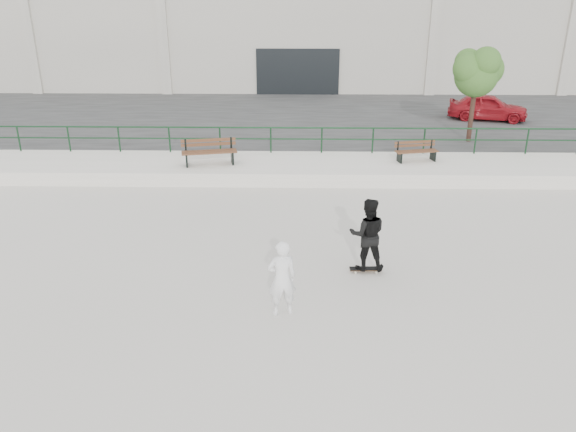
{
  "coord_description": "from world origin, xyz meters",
  "views": [
    {
      "loc": [
        0.11,
        -10.7,
        6.55
      ],
      "look_at": [
        -0.15,
        2.0,
        1.37
      ],
      "focal_mm": 35.0,
      "sensor_mm": 36.0,
      "label": 1
    }
  ],
  "objects_px": {
    "bench_right": "(416,151)",
    "seated_skater": "(282,278)",
    "bench_left": "(209,152)",
    "skateboard": "(365,269)",
    "tree": "(478,70)",
    "red_car": "(488,107)",
    "standing_skater": "(367,234)"
  },
  "relations": [
    {
      "from": "bench_left",
      "to": "red_car",
      "type": "bearing_deg",
      "value": 19.74
    },
    {
      "from": "tree",
      "to": "red_car",
      "type": "relative_size",
      "value": 1.05
    },
    {
      "from": "bench_right",
      "to": "seated_skater",
      "type": "xyz_separation_m",
      "value": [
        -4.74,
        -10.0,
        -0.01
      ]
    },
    {
      "from": "bench_right",
      "to": "tree",
      "type": "relative_size",
      "value": 0.42
    },
    {
      "from": "red_car",
      "to": "standing_skater",
      "type": "height_order",
      "value": "standing_skater"
    },
    {
      "from": "tree",
      "to": "skateboard",
      "type": "height_order",
      "value": "tree"
    },
    {
      "from": "bench_left",
      "to": "standing_skater",
      "type": "xyz_separation_m",
      "value": [
        4.97,
        -7.47,
        0.06
      ]
    },
    {
      "from": "bench_right",
      "to": "bench_left",
      "type": "bearing_deg",
      "value": 172.17
    },
    {
      "from": "red_car",
      "to": "seated_skater",
      "type": "xyz_separation_m",
      "value": [
        -9.58,
        -17.19,
        -0.28
      ]
    },
    {
      "from": "skateboard",
      "to": "bench_right",
      "type": "bearing_deg",
      "value": 68.6
    },
    {
      "from": "seated_skater",
      "to": "bench_right",
      "type": "bearing_deg",
      "value": -129.65
    },
    {
      "from": "bench_left",
      "to": "tree",
      "type": "relative_size",
      "value": 0.53
    },
    {
      "from": "standing_skater",
      "to": "skateboard",
      "type": "bearing_deg",
      "value": 91.72
    },
    {
      "from": "red_car",
      "to": "standing_skater",
      "type": "distance_m",
      "value": 17.0
    },
    {
      "from": "bench_left",
      "to": "seated_skater",
      "type": "bearing_deg",
      "value": -84.6
    },
    {
      "from": "bench_right",
      "to": "tree",
      "type": "height_order",
      "value": "tree"
    },
    {
      "from": "tree",
      "to": "bench_left",
      "type": "bearing_deg",
      "value": -161.31
    },
    {
      "from": "bench_left",
      "to": "skateboard",
      "type": "bearing_deg",
      "value": -68.33
    },
    {
      "from": "skateboard",
      "to": "standing_skater",
      "type": "relative_size",
      "value": 0.43
    },
    {
      "from": "standing_skater",
      "to": "seated_skater",
      "type": "relative_size",
      "value": 1.07
    },
    {
      "from": "bench_right",
      "to": "standing_skater",
      "type": "height_order",
      "value": "standing_skater"
    },
    {
      "from": "tree",
      "to": "seated_skater",
      "type": "distance_m",
      "value": 15.27
    },
    {
      "from": "bench_right",
      "to": "standing_skater",
      "type": "xyz_separation_m",
      "value": [
        -2.72,
        -8.03,
        0.15
      ]
    },
    {
      "from": "bench_right",
      "to": "seated_skater",
      "type": "bearing_deg",
      "value": -127.35
    },
    {
      "from": "bench_left",
      "to": "tree",
      "type": "xyz_separation_m",
      "value": [
        10.54,
        3.56,
        2.48
      ]
    },
    {
      "from": "seated_skater",
      "to": "red_car",
      "type": "bearing_deg",
      "value": -133.44
    },
    {
      "from": "bench_right",
      "to": "tree",
      "type": "distance_m",
      "value": 4.87
    },
    {
      "from": "bench_left",
      "to": "standing_skater",
      "type": "height_order",
      "value": "standing_skater"
    },
    {
      "from": "tree",
      "to": "standing_skater",
      "type": "xyz_separation_m",
      "value": [
        -5.56,
        -11.03,
        -2.42
      ]
    },
    {
      "from": "bench_left",
      "to": "skateboard",
      "type": "height_order",
      "value": "bench_left"
    },
    {
      "from": "skateboard",
      "to": "standing_skater",
      "type": "xyz_separation_m",
      "value": [
        0.0,
        0.0,
        0.94
      ]
    },
    {
      "from": "bench_left",
      "to": "skateboard",
      "type": "xyz_separation_m",
      "value": [
        4.97,
        -7.47,
        -0.88
      ]
    }
  ]
}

